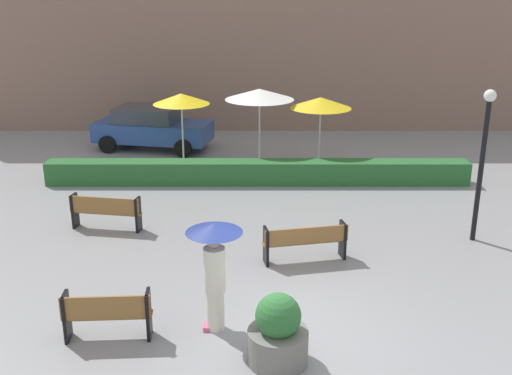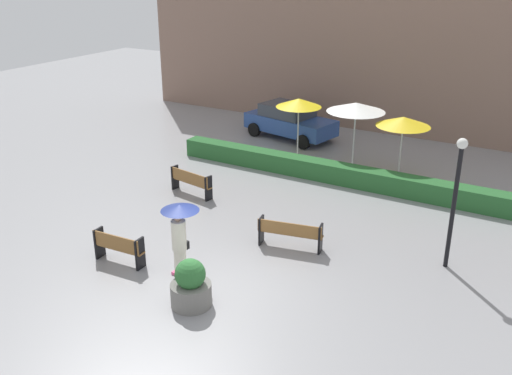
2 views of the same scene
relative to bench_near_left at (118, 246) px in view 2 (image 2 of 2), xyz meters
name	(u,v)px [view 2 (image 2 of 2)]	position (x,y,z in m)	size (l,w,h in m)	color
ground_plane	(216,288)	(2.99, 0.27, -0.51)	(60.00, 60.00, 0.00)	gray
bench_near_left	(118,246)	(0.00, 0.00, 0.00)	(1.54, 0.45, 0.88)	olive
bench_mid_center	(290,232)	(3.65, 3.13, -0.01)	(1.91, 0.73, 0.84)	olive
bench_far_left	(191,181)	(-1.19, 4.95, 0.01)	(1.81, 0.61, 0.88)	olive
pedestrian_with_umbrella	(180,230)	(1.84, 0.39, 0.79)	(1.00, 1.00, 1.99)	silver
planter_pot	(191,286)	(2.91, -0.66, 0.01)	(0.99, 0.99, 1.22)	slate
lamp_post	(456,190)	(7.79, 4.32, 1.74)	(0.28, 0.28, 3.63)	black
patio_umbrella_yellow	(299,103)	(0.08, 10.85, 1.71)	(1.89, 1.89, 2.40)	silver
patio_umbrella_white	(356,107)	(2.67, 10.53, 1.92)	(2.26, 2.26, 2.61)	silver
patio_umbrella_yellow_far	(403,122)	(4.64, 10.21, 1.70)	(1.99, 1.99, 2.39)	silver
hedge_strip	(333,172)	(2.61, 8.67, -0.16)	(12.92, 0.70, 0.70)	#28602D
building_facade	(412,33)	(2.99, 16.27, 4.09)	(28.00, 1.20, 9.21)	#846656
parked_car	(290,121)	(-1.29, 12.76, 0.30)	(4.46, 2.63, 1.57)	#28478C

